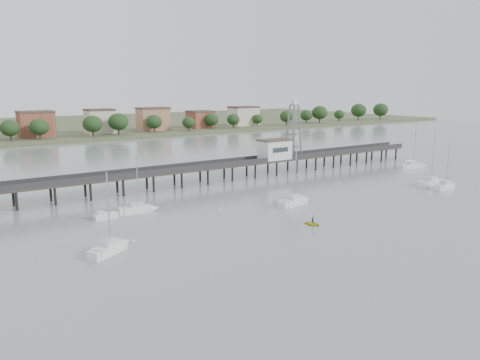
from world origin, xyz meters
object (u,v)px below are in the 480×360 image
at_px(pier, 191,169).
at_px(sailboat_f, 447,186).
at_px(sailboat_b, 142,209).
at_px(white_tender, 105,216).
at_px(sailboat_d, 433,182).
at_px(yellow_dinghy, 313,225).
at_px(sailboat_a, 114,247).
at_px(sailboat_e, 416,166).
at_px(sailboat_c, 298,201).
at_px(lattice_tower, 294,131).

relative_size(pier, sailboat_f, 13.42).
height_order(sailboat_b, white_tender, sailboat_b).
height_order(sailboat_d, yellow_dinghy, sailboat_d).
bearing_deg(sailboat_a, sailboat_e, -20.62).
distance_m(sailboat_f, white_tender, 75.26).
bearing_deg(sailboat_f, white_tender, 163.42).
relative_size(sailboat_f, yellow_dinghy, 4.09).
relative_size(pier, sailboat_b, 13.10).
relative_size(sailboat_a, yellow_dinghy, 4.44).
height_order(sailboat_c, yellow_dinghy, sailboat_c).
bearing_deg(yellow_dinghy, pier, 76.77).
height_order(lattice_tower, sailboat_b, lattice_tower).
relative_size(pier, sailboat_c, 11.42).
height_order(sailboat_e, sailboat_f, sailboat_e).
xyz_separation_m(pier, sailboat_d, (48.01, -31.97, -3.16)).
bearing_deg(yellow_dinghy, white_tender, 124.56).
height_order(pier, yellow_dinghy, pier).
bearing_deg(sailboat_d, lattice_tower, 111.56).
bearing_deg(sailboat_e, sailboat_b, -165.59).
height_order(sailboat_b, sailboat_c, sailboat_c).
bearing_deg(sailboat_f, sailboat_d, 68.37).
bearing_deg(sailboat_d, sailboat_a, 175.68).
xyz_separation_m(sailboat_d, sailboat_f, (-1.75, -4.74, 0.02)).
bearing_deg(sailboat_b, sailboat_e, 6.40).
relative_size(sailboat_a, sailboat_c, 0.92).
distance_m(pier, sailboat_c, 29.51).
distance_m(lattice_tower, white_tender, 61.20).
height_order(sailboat_c, sailboat_d, sailboat_d).
height_order(sailboat_f, yellow_dinghy, sailboat_f).
bearing_deg(white_tender, yellow_dinghy, -39.68).
xyz_separation_m(sailboat_b, white_tender, (-7.01, -0.41, -0.16)).
xyz_separation_m(sailboat_a, sailboat_b, (11.44, 17.43, 0.00)).
height_order(white_tender, yellow_dinghy, white_tender).
bearing_deg(sailboat_f, yellow_dinghy, -176.63).
xyz_separation_m(sailboat_c, yellow_dinghy, (-7.56, -12.44, -0.64)).
bearing_deg(yellow_dinghy, lattice_tower, 38.13).
relative_size(pier, sailboat_e, 10.99).
relative_size(sailboat_b, yellow_dinghy, 4.19).
distance_m(sailboat_c, sailboat_f, 38.37).
xyz_separation_m(pier, sailboat_e, (64.58, -15.36, -3.15)).
height_order(lattice_tower, sailboat_f, lattice_tower).
xyz_separation_m(lattice_tower, sailboat_f, (14.76, -36.71, -10.45)).
bearing_deg(sailboat_c, sailboat_d, -16.12).
bearing_deg(pier, sailboat_b, -139.52).
xyz_separation_m(sailboat_f, yellow_dinghy, (-44.92, -3.70, -0.65)).
relative_size(sailboat_a, sailboat_d, 0.84).
xyz_separation_m(sailboat_b, sailboat_d, (67.35, -15.46, -0.02)).
distance_m(sailboat_a, sailboat_c, 40.13).
height_order(lattice_tower, yellow_dinghy, lattice_tower).
relative_size(sailboat_d, yellow_dinghy, 5.28).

